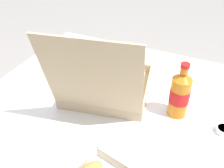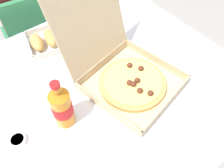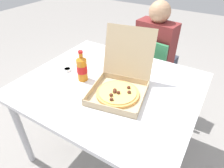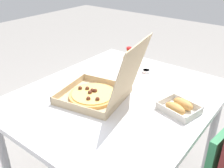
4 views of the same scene
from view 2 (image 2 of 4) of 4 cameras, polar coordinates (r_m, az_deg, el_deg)
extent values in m
plane|color=gray|center=(1.63, -2.13, -16.38)|extent=(10.00, 10.00, 0.00)
cube|color=white|center=(0.99, -3.36, -0.96)|extent=(1.19, 1.03, 0.03)
cylinder|color=#B7B7BC|center=(1.72, 2.86, 9.78)|extent=(0.05, 0.05, 0.71)
cube|color=#338451|center=(1.74, -17.74, 11.09)|extent=(0.45, 0.45, 0.04)
cube|color=#338451|center=(1.47, -17.37, 13.28)|extent=(0.36, 0.08, 0.38)
cylinder|color=#B2B2B7|center=(2.03, -13.37, 11.01)|extent=(0.03, 0.03, 0.43)
cylinder|color=#B2B2B7|center=(2.00, -22.34, 7.21)|extent=(0.03, 0.03, 0.43)
cylinder|color=#B2B2B7|center=(1.79, -9.29, 5.01)|extent=(0.03, 0.03, 0.43)
cylinder|color=#B2B2B7|center=(1.75, -19.32, 0.63)|extent=(0.03, 0.03, 0.43)
cylinder|color=#333847|center=(2.00, -15.32, 10.04)|extent=(0.09, 0.09, 0.45)
cylinder|color=#333847|center=(1.98, -20.13, 8.00)|extent=(0.09, 0.09, 0.45)
cube|color=#333847|center=(1.79, -16.65, 15.62)|extent=(0.15, 0.31, 0.10)
cube|color=#333847|center=(1.77, -22.12, 13.37)|extent=(0.15, 0.31, 0.10)
cube|color=tan|center=(0.98, 5.00, -0.23)|extent=(0.40, 0.40, 0.01)
cube|color=tan|center=(0.92, 13.33, -4.71)|extent=(0.33, 0.07, 0.04)
cube|color=tan|center=(0.88, -1.49, -5.80)|extent=(0.07, 0.33, 0.04)
cube|color=tan|center=(1.06, 10.60, 5.96)|extent=(0.07, 0.33, 0.04)
cube|color=tan|center=(1.03, -2.27, 5.35)|extent=(0.33, 0.07, 0.04)
cube|color=tan|center=(0.93, -5.08, 14.50)|extent=(0.35, 0.17, 0.32)
cylinder|color=tan|center=(0.97, 5.05, 0.21)|extent=(0.27, 0.27, 0.02)
cylinder|color=#EAC666|center=(0.96, 5.10, 0.65)|extent=(0.24, 0.24, 0.01)
sphere|color=#562819|center=(0.92, 6.83, -1.62)|extent=(0.02, 0.02, 0.02)
sphere|color=#562819|center=(0.94, 4.27, 0.30)|extent=(0.02, 0.02, 0.02)
sphere|color=#562819|center=(0.95, 6.18, 0.87)|extent=(0.02, 0.02, 0.02)
sphere|color=#562819|center=(0.92, 9.35, -2.22)|extent=(0.02, 0.02, 0.02)
sphere|color=#562819|center=(0.94, 5.23, -0.04)|extent=(0.02, 0.02, 0.02)
sphere|color=#562819|center=(0.99, 7.05, 3.79)|extent=(0.02, 0.02, 0.02)
sphere|color=#562819|center=(1.00, 4.33, 4.58)|extent=(0.02, 0.02, 0.02)
cube|color=white|center=(1.18, -15.99, 9.15)|extent=(0.19, 0.22, 0.00)
cube|color=silver|center=(1.10, -14.97, 7.00)|extent=(0.15, 0.04, 0.03)
cube|color=silver|center=(1.24, -17.31, 12.40)|extent=(0.15, 0.04, 0.03)
cube|color=silver|center=(1.17, -19.60, 8.67)|extent=(0.05, 0.19, 0.03)
cube|color=silver|center=(1.18, -12.81, 11.02)|extent=(0.05, 0.19, 0.03)
ellipsoid|color=tan|center=(1.16, -17.85, 9.63)|extent=(0.08, 0.13, 0.05)
ellipsoid|color=tan|center=(1.17, -14.74, 10.71)|extent=(0.08, 0.13, 0.05)
cylinder|color=orange|center=(0.83, -11.98, -5.95)|extent=(0.07, 0.07, 0.16)
cone|color=orange|center=(0.76, -13.13, -2.27)|extent=(0.07, 0.07, 0.02)
cylinder|color=orange|center=(0.74, -13.47, -1.14)|extent=(0.03, 0.03, 0.02)
cylinder|color=red|center=(0.72, -13.76, -0.23)|extent=(0.03, 0.03, 0.01)
cylinder|color=red|center=(0.83, -12.07, -5.66)|extent=(0.07, 0.07, 0.06)
cylinder|color=white|center=(0.90, -21.94, -12.62)|extent=(0.06, 0.06, 0.02)
cylinder|color=#DBBC66|center=(0.90, -22.05, -12.45)|extent=(0.05, 0.05, 0.01)
camera|label=1|loc=(1.23, -46.56, 36.20)|focal=41.62mm
camera|label=3|loc=(1.02, 83.41, 10.17)|focal=31.57mm
camera|label=4|loc=(1.85, 13.76, 50.21)|focal=40.81mm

